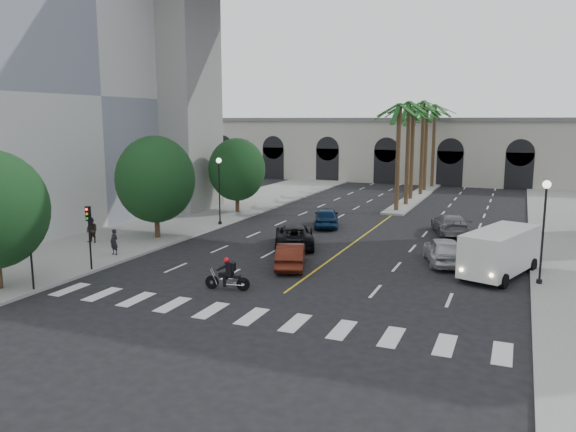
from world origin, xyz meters
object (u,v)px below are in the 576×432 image
(car_a, at_px, (444,250))
(cargo_van, at_px, (500,251))
(traffic_signal_near, at_px, (30,242))
(car_d, at_px, (450,224))
(pedestrian_a, at_px, (114,242))
(pedestrian_b, at_px, (92,230))
(car_c, at_px, (294,235))
(motorcycle_rider, at_px, (229,275))
(lamp_post_left_far, at_px, (219,185))
(car_b, at_px, (291,255))
(traffic_signal_far, at_px, (89,227))
(car_e, at_px, (326,217))
(lamp_post_right, at_px, (544,223))

(car_a, xyz_separation_m, cargo_van, (3.05, -1.52, 0.59))
(traffic_signal_near, bearing_deg, car_d, 52.72)
(pedestrian_a, xyz_separation_m, pedestrian_b, (-3.62, 2.14, 0.06))
(car_c, height_order, pedestrian_a, pedestrian_a)
(motorcycle_rider, height_order, car_d, motorcycle_rider)
(lamp_post_left_far, relative_size, cargo_van, 0.85)
(car_b, height_order, pedestrian_b, pedestrian_b)
(traffic_signal_far, distance_m, cargo_van, 22.12)
(car_a, relative_size, car_d, 0.91)
(traffic_signal_far, bearing_deg, pedestrian_a, 108.20)
(car_a, xyz_separation_m, car_b, (-7.87, -4.16, -0.09))
(car_b, distance_m, car_d, 15.07)
(traffic_signal_near, xyz_separation_m, motorcycle_rider, (8.58, 3.96, -1.76))
(lamp_post_left_far, xyz_separation_m, cargo_van, (20.83, -6.85, -1.82))
(car_e, bearing_deg, motorcycle_rider, 75.00)
(cargo_van, height_order, pedestrian_a, cargo_van)
(motorcycle_rider, distance_m, car_b, 5.20)
(lamp_post_right, height_order, car_a, lamp_post_right)
(car_b, bearing_deg, cargo_van, 174.33)
(pedestrian_a, bearing_deg, traffic_signal_far, -63.61)
(lamp_post_left_far, bearing_deg, car_e, 20.17)
(pedestrian_b, bearing_deg, traffic_signal_near, -62.19)
(lamp_post_right, distance_m, car_b, 13.22)
(traffic_signal_near, distance_m, traffic_signal_far, 4.00)
(car_a, height_order, cargo_van, cargo_van)
(traffic_signal_near, xyz_separation_m, car_a, (17.67, 13.17, -1.71))
(car_c, bearing_deg, pedestrian_a, 14.81)
(traffic_signal_far, height_order, motorcycle_rider, traffic_signal_far)
(car_a, distance_m, car_c, 9.74)
(car_a, relative_size, pedestrian_b, 2.79)
(lamp_post_right, height_order, motorcycle_rider, lamp_post_right)
(traffic_signal_near, bearing_deg, lamp_post_right, 24.82)
(motorcycle_rider, distance_m, cargo_van, 14.39)
(lamp_post_left_far, distance_m, car_a, 18.71)
(traffic_signal_far, xyz_separation_m, cargo_van, (20.73, 7.65, -1.11))
(lamp_post_left_far, distance_m, car_e, 8.70)
(lamp_post_right, bearing_deg, traffic_signal_far, -164.02)
(traffic_signal_far, bearing_deg, car_a, 27.43)
(traffic_signal_near, xyz_separation_m, traffic_signal_far, (0.00, 4.00, 0.00))
(motorcycle_rider, relative_size, car_e, 0.50)
(car_c, xyz_separation_m, pedestrian_b, (-12.64, -4.75, 0.25))
(lamp_post_left_far, bearing_deg, pedestrian_a, -94.82)
(lamp_post_left_far, bearing_deg, lamp_post_right, -19.33)
(traffic_signal_far, height_order, car_d, traffic_signal_far)
(car_b, relative_size, cargo_van, 0.69)
(car_d, bearing_deg, car_b, 44.19)
(car_e, bearing_deg, traffic_signal_near, 52.33)
(lamp_post_right, relative_size, traffic_signal_far, 1.47)
(lamp_post_right, bearing_deg, lamp_post_left_far, 160.67)
(lamp_post_left_far, bearing_deg, car_b, -43.77)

